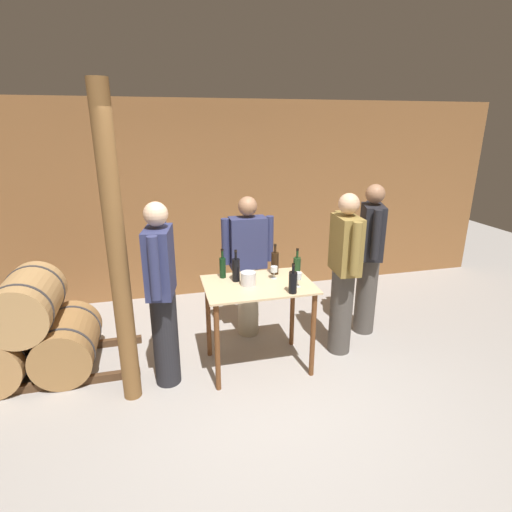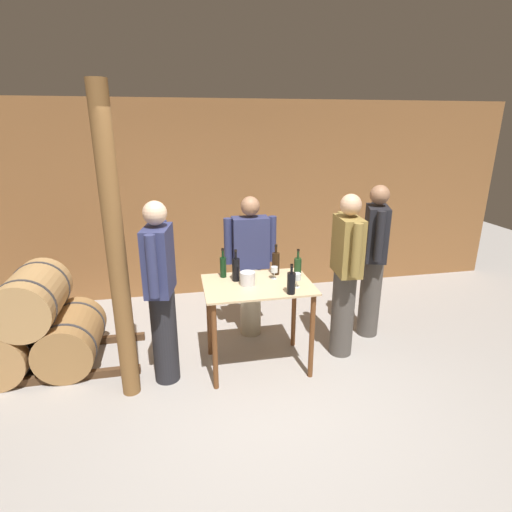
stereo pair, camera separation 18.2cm
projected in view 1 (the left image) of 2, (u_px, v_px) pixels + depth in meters
name	position (u px, v px, depth m)	size (l,w,h in m)	color
ground_plane	(275.00, 401.00, 3.61)	(14.00, 14.00, 0.00)	#9E9993
back_wall	(222.00, 201.00, 5.61)	(8.40, 0.05, 2.70)	brown
barrel_rack	(33.00, 333.00, 3.91)	(1.97, 0.83, 1.06)	#4C331E
tasting_table	(258.00, 300.00, 3.92)	(1.05, 0.72, 0.91)	#D1B284
wooden_post	(117.00, 256.00, 3.26)	(0.16, 0.16, 2.70)	brown
wine_bottle_far_left	(223.00, 267.00, 3.99)	(0.06, 0.06, 0.30)	black
wine_bottle_left	(236.00, 269.00, 3.90)	(0.07, 0.07, 0.32)	black
wine_bottle_center	(275.00, 263.00, 4.09)	(0.08, 0.08, 0.32)	black
wine_bottle_right	(293.00, 282.00, 3.62)	(0.08, 0.08, 0.28)	black
wine_bottle_far_right	(297.00, 266.00, 4.04)	(0.07, 0.07, 0.29)	#193819
wine_glass_near_left	(274.00, 270.00, 3.97)	(0.07, 0.07, 0.13)	silver
wine_glass_near_center	(298.00, 276.00, 3.76)	(0.07, 0.07, 0.14)	silver
ice_bucket	(248.00, 279.00, 3.81)	(0.14, 0.14, 0.13)	silver
person_host	(344.00, 272.00, 4.13)	(0.25, 0.59, 1.74)	#4C4742
person_visitor_with_scarf	(369.00, 257.00, 4.55)	(0.34, 0.56, 1.77)	#4C4742
person_visitor_bearded	(248.00, 264.00, 4.51)	(0.59, 0.24, 1.64)	#B7AD93
person_visitor_near_door	(162.00, 293.00, 3.59)	(0.29, 0.58, 1.76)	#232328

